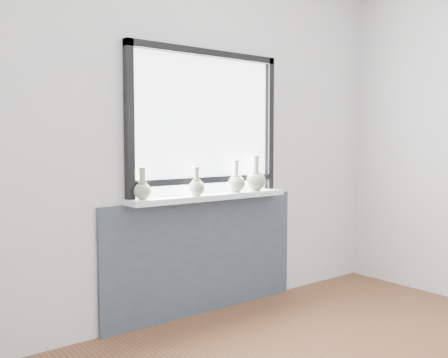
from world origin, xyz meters
TOP-DOWN VIEW (x-y plane):
  - back_wall at (0.00, 1.81)m, footprint 3.60×0.02m
  - apron_panel at (0.00, 1.78)m, footprint 1.70×0.03m
  - windowsill at (0.00, 1.71)m, footprint 1.32×0.18m
  - window at (0.00, 1.77)m, footprint 1.30×0.06m
  - vase_a at (-0.56, 1.71)m, footprint 0.12×0.12m
  - vase_b at (-0.14, 1.69)m, footprint 0.12×0.12m
  - vase_c at (0.24, 1.71)m, footprint 0.14×0.14m
  - vase_d at (0.43, 1.70)m, footprint 0.16×0.16m

SIDE VIEW (x-z plane):
  - apron_panel at x=0.00m, z-range 0.00..0.86m
  - windowsill at x=0.00m, z-range 0.86..0.90m
  - vase_b at x=-0.14m, z-range 0.86..1.07m
  - vase_a at x=-0.56m, z-range 0.86..1.08m
  - vase_c at x=0.24m, z-range 0.85..1.10m
  - vase_d at x=0.43m, z-range 0.85..1.12m
  - back_wall at x=0.00m, z-range 0.00..2.60m
  - window at x=0.00m, z-range 0.92..1.97m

